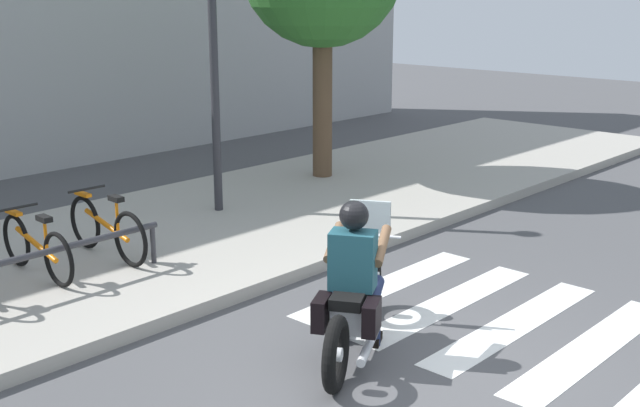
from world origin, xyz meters
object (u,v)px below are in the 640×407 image
at_px(rider, 355,266).
at_px(street_lamp, 213,29).
at_px(motorcycle, 356,302).
at_px(bicycle_2, 36,247).
at_px(bicycle_3, 107,228).
at_px(bike_rack, 22,262).

bearing_deg(rider, street_lamp, 64.89).
height_order(motorcycle, bicycle_2, motorcycle).
height_order(bicycle_2, street_lamp, street_lamp).
bearing_deg(street_lamp, motorcycle, -114.52).
bearing_deg(bicycle_2, bicycle_3, -0.05).
xyz_separation_m(motorcycle, bicycle_3, (-0.33, 3.55, 0.05)).
bearing_deg(rider, bike_rack, 117.74).
distance_m(bicycle_2, bike_rack, 0.71).
xyz_separation_m(bike_rack, street_lamp, (3.59, 1.22, 2.13)).
bearing_deg(street_lamp, rider, -115.11).
xyz_separation_m(bicycle_3, street_lamp, (2.26, 0.67, 2.18)).
height_order(motorcycle, rider, rider).
distance_m(motorcycle, bicycle_2, 3.75).
distance_m(bike_rack, street_lamp, 4.35).
xyz_separation_m(motorcycle, bike_rack, (-1.66, 2.99, 0.10)).
bearing_deg(rider, bicycle_3, 94.24).
relative_size(rider, street_lamp, 0.32).
bearing_deg(bicycle_2, bike_rack, -128.59).
bearing_deg(bicycle_2, rider, -72.20).
xyz_separation_m(bicycle_2, bicycle_3, (0.88, -0.00, 0.02)).
bearing_deg(bicycle_3, rider, -85.76).
bearing_deg(bicycle_2, motorcycle, -71.03).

